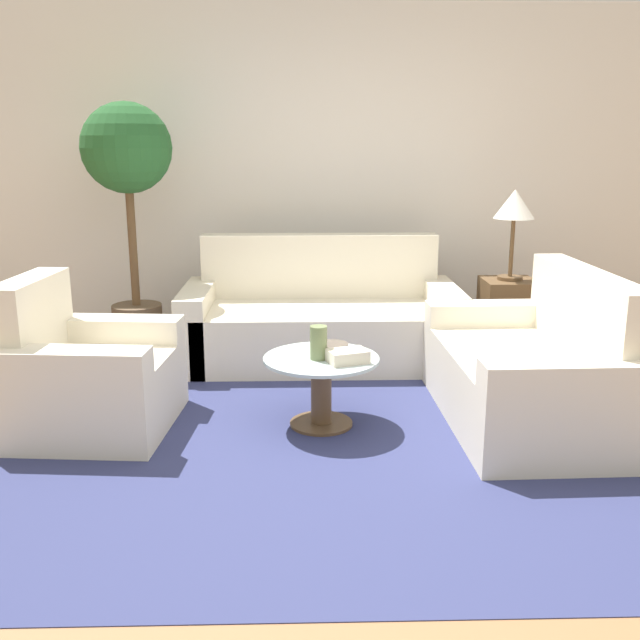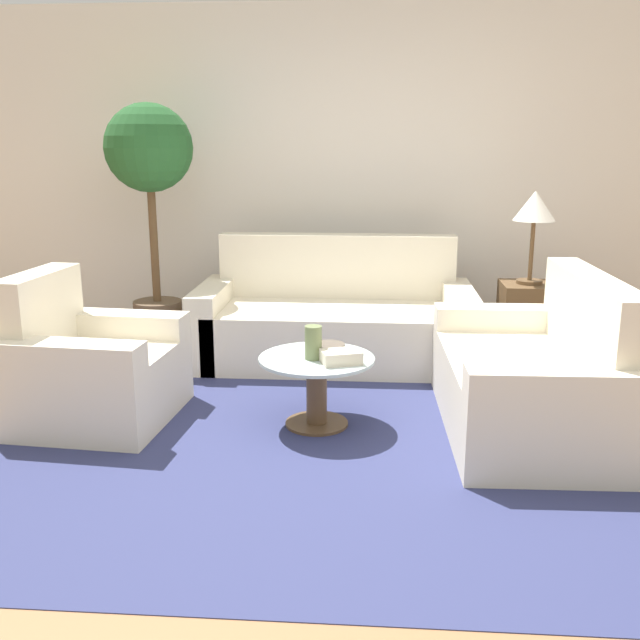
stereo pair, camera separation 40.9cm
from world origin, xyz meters
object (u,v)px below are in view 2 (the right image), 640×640
Objects in this scene: vase at (313,343)px; book_stack at (341,357)px; sofa_main at (335,322)px; table_lamp at (535,210)px; coffee_table at (317,381)px; potted_plant at (150,179)px; loveseat at (539,382)px; bowl at (328,349)px; armchair at (87,373)px.

book_stack is (0.15, -0.07, -0.06)m from vase.
book_stack is at bearing -85.66° from sofa_main.
table_lamp is 2.66× the size of book_stack.
potted_plant reaches higher than coffee_table.
loveseat reaches higher than book_stack.
bowl is at bearing -92.47° from loveseat.
table_lamp is at bearing -60.61° from armchair.
potted_plant is 2.13m from vase.
coffee_table is at bearing -89.50° from loveseat.
table_lamp is at bearing 170.32° from loveseat.
sofa_main is 10.60× the size of bowl.
vase is 0.14m from bowl.
armchair is at bearing -155.33° from table_lamp.
sofa_main reaches higher than armchair.
loveseat is at bearing -11.16° from book_stack.
loveseat is at bearing 3.35° from vase.
table_lamp is 3.46× the size of vase.
sofa_main is 1.34m from vase.
book_stack is at bearing -64.35° from bowl.
sofa_main is at bearing 88.57° from coffee_table.
table_lamp is 3.47× the size of bowl.
armchair is 3.86× the size of book_stack.
coffee_table is 0.35× the size of potted_plant.
armchair is at bearing -136.47° from sofa_main.
table_lamp reaches higher than coffee_table.
book_stack is (1.47, -1.54, -0.86)m from potted_plant.
vase is at bearing -137.57° from table_lamp.
sofa_main is 1.60m from table_lamp.
sofa_main is at bearing -137.94° from loveseat.
vase is (-0.02, -0.03, 0.23)m from coffee_table.
sofa_main is 3.05× the size of coffee_table.
book_stack is (0.08, -0.16, 0.00)m from bowl.
loveseat is at bearing -84.68° from armchair.
sofa_main is 2.11× the size of armchair.
table_lamp reaches higher than armchair.
coffee_table is (-1.22, -0.04, -0.02)m from loveseat.
bowl is (-1.34, -1.20, -0.67)m from table_lamp.
vase is (-1.41, -1.29, -0.61)m from table_lamp.
bowl is (0.03, -1.23, 0.15)m from sofa_main.
book_stack is at bearing -84.11° from loveseat.
loveseat is at bearing -28.75° from potted_plant.
loveseat is 1.22m from coffee_table.
loveseat is (2.54, 0.03, 0.00)m from armchair.
potted_plant reaches higher than vase.
sofa_main is 1.30m from coffee_table.
bowl is 0.77× the size of book_stack.
book_stack is (0.11, -1.39, 0.16)m from sofa_main.
book_stack is (-1.08, -0.14, 0.16)m from loveseat.
armchair reaches higher than coffee_table.
coffee_table is (-0.03, -1.29, -0.02)m from sofa_main.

